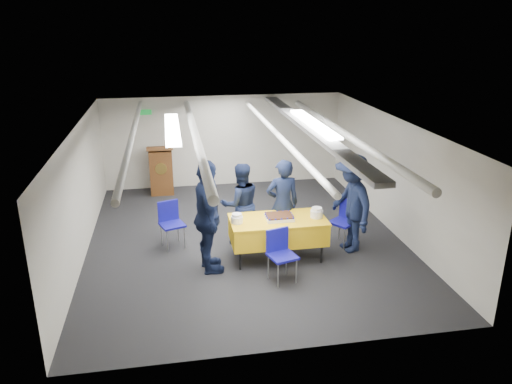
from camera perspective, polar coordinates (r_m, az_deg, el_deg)
ground at (r=9.86m, az=-1.21°, el=-5.44°), size 7.00×7.00×0.00m
room_shell at (r=9.65m, az=-1.12°, el=5.43°), size 6.00×7.00×2.30m
serving_table at (r=8.91m, az=2.52°, el=-4.34°), size 1.70×0.86×0.77m
sheet_cake at (r=8.80m, az=2.67°, el=-2.86°), size 0.49×0.38×0.09m
plate_stack_left at (r=8.63m, az=-2.19°, el=-3.06°), size 0.21×0.21×0.17m
plate_stack_right at (r=8.92m, az=6.95°, el=-2.38°), size 0.22×0.22×0.18m
podium at (r=12.40m, az=-10.77°, el=2.55°), size 0.62×0.53×1.25m
chair_near at (r=8.25m, az=2.77°, el=-6.60°), size 0.52×0.52×0.87m
chair_right at (r=9.66m, az=10.16°, el=-2.85°), size 0.59×0.59×0.87m
chair_left at (r=9.56m, az=-9.75°, el=-3.08°), size 0.53×0.53×0.87m
sailor_a at (r=9.25m, az=3.05°, el=-1.40°), size 0.65×0.45×1.72m
sailor_b at (r=9.42m, az=-1.77°, el=-1.39°), size 0.85×0.71×1.60m
sailor_c at (r=8.36m, az=-5.52°, el=-2.91°), size 0.58×1.19×1.97m
sailor_d at (r=9.27m, az=10.84°, el=-1.26°), size 0.85×1.28×1.85m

